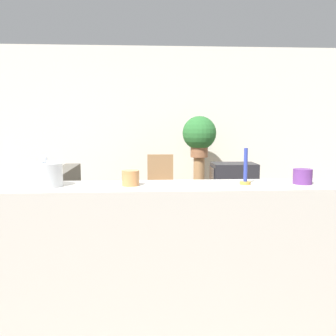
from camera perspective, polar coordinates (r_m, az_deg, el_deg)
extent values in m
plane|color=#756656|center=(3.27, -5.88, -19.21)|extent=(14.00, 14.00, 0.00)
cube|color=silver|center=(6.37, -4.77, 6.06)|extent=(9.00, 0.06, 2.70)
cube|color=#605B51|center=(4.45, -11.77, -9.06)|extent=(0.92, 1.98, 0.46)
cube|color=#605B51|center=(4.42, -16.54, -3.45)|extent=(0.20, 1.98, 0.42)
cube|color=#605B51|center=(3.56, -13.93, -11.73)|extent=(0.92, 0.16, 0.63)
cube|color=#605B51|center=(5.30, -10.38, -5.49)|extent=(0.92, 0.16, 0.63)
cube|color=#9E754C|center=(5.39, 9.89, -6.40)|extent=(0.80, 0.45, 0.42)
cube|color=#232328|center=(5.31, 9.99, -1.76)|extent=(0.60, 0.43, 0.46)
cube|color=black|center=(5.24, 6.74, -1.80)|extent=(0.02, 0.35, 0.36)
cube|color=#9E754C|center=(5.60, -1.09, -3.44)|extent=(0.44, 0.44, 0.04)
cube|color=#9E754C|center=(5.75, -1.18, -0.41)|extent=(0.40, 0.04, 0.50)
cylinder|color=#9E754C|center=(5.45, -3.00, -6.17)|extent=(0.04, 0.04, 0.42)
cylinder|color=#9E754C|center=(5.47, 1.01, -6.13)|extent=(0.04, 0.04, 0.42)
cylinder|color=#9E754C|center=(5.82, -3.04, -5.33)|extent=(0.04, 0.04, 0.42)
cylinder|color=#9E754C|center=(5.84, 0.71, -5.29)|extent=(0.04, 0.04, 0.42)
cylinder|color=#9E754C|center=(5.95, 4.72, -2.67)|extent=(0.17, 0.17, 0.91)
cylinder|color=#8E5B3D|center=(5.89, 4.77, 2.42)|extent=(0.27, 0.27, 0.15)
sphere|color=#2D7033|center=(5.87, 4.80, 5.34)|extent=(0.53, 0.53, 0.53)
cube|color=beige|center=(2.49, -6.64, -14.68)|extent=(2.71, 0.44, 1.05)
cylinder|color=silver|center=(2.41, -18.37, -0.99)|extent=(0.22, 0.22, 0.14)
sphere|color=silver|center=(2.40, -18.46, 1.30)|extent=(0.05, 0.05, 0.05)
cylinder|color=#C6844C|center=(2.34, -5.72, -1.52)|extent=(0.11, 0.11, 0.10)
cylinder|color=#B7933D|center=(2.43, 11.67, -2.23)|extent=(0.07, 0.07, 0.02)
cylinder|color=#2D3D9E|center=(2.41, 11.74, 0.48)|extent=(0.02, 0.02, 0.21)
cylinder|color=#66337F|center=(2.54, 19.82, -1.22)|extent=(0.12, 0.12, 0.10)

